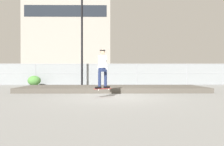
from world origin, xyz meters
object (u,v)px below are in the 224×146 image
at_px(skateboard, 103,89).
at_px(skater, 103,66).
at_px(street_lamp, 82,28).
at_px(parked_car_near, 64,75).
at_px(shrub_left, 34,81).

relative_size(skateboard, skater, 0.45).
distance_m(skateboard, skater, 0.98).
bearing_deg(street_lamp, parked_car_near, 123.55).
xyz_separation_m(skateboard, shrub_left, (-5.89, 7.84, 0.03)).
bearing_deg(parked_car_near, skater, -69.55).
height_order(skater, street_lamp, street_lamp).
relative_size(skater, shrub_left, 1.63).
bearing_deg(skateboard, parked_car_near, 110.45).
height_order(skater, parked_car_near, skater).
relative_size(skateboard, parked_car_near, 0.17).
bearing_deg(shrub_left, skater, -53.09).
height_order(parked_car_near, shrub_left, parked_car_near).
bearing_deg(skateboard, shrub_left, 126.91).
relative_size(skater, street_lamp, 0.22).
xyz_separation_m(street_lamp, parked_car_near, (-2.24, 3.38, -3.93)).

